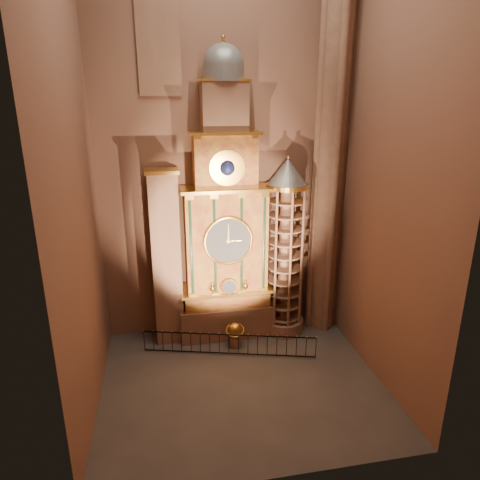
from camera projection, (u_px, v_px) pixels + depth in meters
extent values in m
plane|color=#383330|center=(242.00, 382.00, 21.82)|extent=(14.00, 14.00, 0.00)
plane|color=#875A48|center=(222.00, 151.00, 24.02)|extent=(22.00, 0.00, 22.00)
plane|color=#875A48|center=(71.00, 170.00, 17.18)|extent=(0.00, 22.00, 22.00)
plane|color=#875A48|center=(391.00, 162.00, 19.65)|extent=(0.00, 22.00, 22.00)
cube|color=#8C634C|center=(226.00, 318.00, 26.19)|extent=(5.60, 2.20, 2.00)
cube|color=maroon|center=(226.00, 296.00, 25.72)|extent=(5.00, 2.00, 1.00)
cube|color=gold|center=(226.00, 288.00, 25.50)|extent=(5.40, 2.30, 0.18)
cube|color=maroon|center=(225.00, 240.00, 24.64)|extent=(4.60, 2.00, 6.00)
cylinder|color=black|center=(191.00, 247.00, 23.47)|extent=(0.32, 0.32, 5.60)
cylinder|color=black|center=(215.00, 246.00, 23.70)|extent=(0.32, 0.32, 5.60)
cylinder|color=black|center=(241.00, 244.00, 23.97)|extent=(0.32, 0.32, 5.60)
cylinder|color=black|center=(264.00, 243.00, 24.19)|extent=(0.32, 0.32, 5.60)
cube|color=gold|center=(225.00, 188.00, 23.64)|extent=(5.00, 2.25, 0.18)
cylinder|color=#2D3033|center=(228.00, 241.00, 23.60)|extent=(2.60, 0.12, 2.60)
torus|color=gold|center=(228.00, 241.00, 23.55)|extent=(2.80, 0.16, 2.80)
cylinder|color=gold|center=(229.00, 287.00, 24.30)|extent=(0.90, 0.10, 0.90)
sphere|color=gold|center=(212.00, 288.00, 24.19)|extent=(0.36, 0.36, 0.36)
sphere|color=gold|center=(245.00, 286.00, 24.53)|extent=(0.36, 0.36, 0.36)
cube|color=maroon|center=(225.00, 162.00, 23.24)|extent=(3.40, 1.80, 3.00)
sphere|color=#0B0F39|center=(227.00, 168.00, 22.45)|extent=(0.80, 0.80, 0.80)
cube|color=gold|center=(224.00, 133.00, 22.71)|extent=(3.80, 2.00, 0.15)
cube|color=#8C634C|center=(224.00, 108.00, 22.37)|extent=(2.40, 1.60, 2.60)
sphere|color=slate|center=(224.00, 65.00, 21.72)|extent=(2.10, 2.10, 2.10)
cylinder|color=gold|center=(223.00, 46.00, 21.44)|extent=(0.14, 0.14, 0.80)
cube|color=#8C634C|center=(167.00, 260.00, 24.35)|extent=(1.60, 1.40, 10.00)
cube|color=gold|center=(169.00, 296.00, 24.58)|extent=(1.35, 0.10, 2.10)
cube|color=#4F2415|center=(169.00, 296.00, 24.52)|extent=(1.05, 0.04, 1.75)
cube|color=gold|center=(166.00, 253.00, 23.77)|extent=(1.35, 0.10, 2.10)
cube|color=#4F2415|center=(166.00, 253.00, 23.71)|extent=(1.05, 0.04, 1.75)
cube|color=gold|center=(164.00, 208.00, 22.96)|extent=(1.35, 0.10, 2.10)
cube|color=#4F2415|center=(164.00, 208.00, 22.91)|extent=(1.05, 0.04, 1.75)
cube|color=gold|center=(162.00, 171.00, 22.77)|extent=(1.80, 1.60, 0.20)
cylinder|color=#8C634C|center=(282.00, 324.00, 26.71)|extent=(2.50, 2.50, 0.80)
cylinder|color=#8C634C|center=(285.00, 256.00, 25.31)|extent=(0.70, 0.70, 8.20)
cylinder|color=gold|center=(287.00, 186.00, 24.01)|extent=(2.40, 2.40, 0.25)
cone|color=slate|center=(288.00, 172.00, 23.76)|extent=(2.30, 2.30, 1.50)
sphere|color=gold|center=(288.00, 157.00, 23.52)|extent=(0.20, 0.20, 0.20)
cylinder|color=#8C634C|center=(331.00, 150.00, 24.16)|extent=(1.60, 1.60, 22.00)
cylinder|color=#8C634C|center=(344.00, 150.00, 24.30)|extent=(0.44, 0.44, 22.00)
cylinder|color=#8C634C|center=(318.00, 151.00, 24.02)|extent=(0.44, 0.44, 22.00)
cylinder|color=#8C634C|center=(326.00, 149.00, 24.91)|extent=(0.44, 0.44, 22.00)
cylinder|color=#8C634C|center=(337.00, 152.00, 23.41)|extent=(0.44, 0.44, 22.00)
cube|color=navy|center=(158.00, 42.00, 21.70)|extent=(2.00, 0.10, 5.00)
cube|color=#8C634C|center=(158.00, 42.00, 21.64)|extent=(2.20, 0.06, 5.20)
cylinder|color=#8C634C|center=(235.00, 342.00, 24.85)|extent=(0.58, 0.58, 0.67)
sphere|color=#BB8134|center=(235.00, 330.00, 24.61)|extent=(0.86, 0.86, 0.86)
torus|color=#BB8134|center=(235.00, 330.00, 24.61)|extent=(1.30, 1.26, 0.47)
cube|color=black|center=(229.00, 335.00, 23.73)|extent=(9.35, 2.55, 0.05)
cube|color=black|center=(229.00, 353.00, 24.10)|extent=(9.35, 2.55, 0.05)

